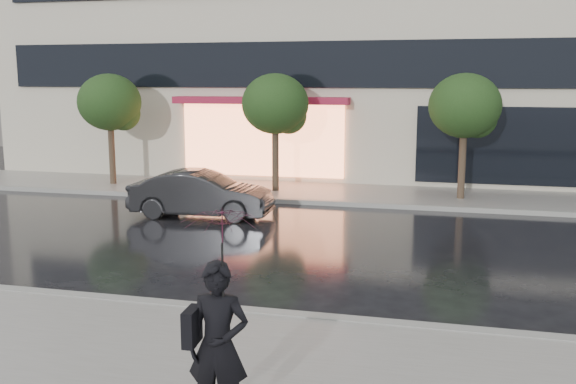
% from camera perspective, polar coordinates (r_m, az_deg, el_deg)
% --- Properties ---
extents(ground, '(120.00, 120.00, 0.00)m').
position_cam_1_polar(ground, '(11.40, 0.56, -9.53)').
color(ground, black).
rests_on(ground, ground).
extents(sidewalk_near, '(60.00, 4.50, 0.12)m').
position_cam_1_polar(sidewalk_near, '(8.49, -4.68, -16.28)').
color(sidewalk_near, slate).
rests_on(sidewalk_near, ground).
extents(sidewalk_far, '(60.00, 3.50, 0.12)m').
position_cam_1_polar(sidewalk_far, '(21.19, 6.93, -0.23)').
color(sidewalk_far, slate).
rests_on(sidewalk_far, ground).
extents(curb_near, '(60.00, 0.25, 0.14)m').
position_cam_1_polar(curb_near, '(10.47, -0.72, -10.95)').
color(curb_near, gray).
rests_on(curb_near, ground).
extents(curb_far, '(60.00, 0.25, 0.14)m').
position_cam_1_polar(curb_far, '(19.48, 6.30, -1.10)').
color(curb_far, gray).
rests_on(curb_far, ground).
extents(tree_far_west, '(2.20, 2.20, 3.99)m').
position_cam_1_polar(tree_far_west, '(23.46, -15.41, 7.52)').
color(tree_far_west, '#33261C').
rests_on(tree_far_west, ground).
extents(tree_mid_west, '(2.20, 2.20, 3.99)m').
position_cam_1_polar(tree_mid_west, '(21.20, -0.96, 7.64)').
color(tree_mid_west, '#33261C').
rests_on(tree_mid_west, ground).
extents(tree_mid_east, '(2.20, 2.20, 3.99)m').
position_cam_1_polar(tree_mid_east, '(20.51, 15.60, 7.19)').
color(tree_mid_east, '#33261C').
rests_on(tree_mid_east, ground).
extents(parked_car, '(3.99, 1.55, 1.30)m').
position_cam_1_polar(parked_car, '(17.98, -7.71, -0.19)').
color(parked_car, black).
rests_on(parked_car, ground).
extents(pedestrian_with_umbrella, '(0.87, 0.88, 2.40)m').
position_cam_1_polar(pedestrian_with_umbrella, '(6.81, -6.09, -9.22)').
color(pedestrian_with_umbrella, black).
rests_on(pedestrian_with_umbrella, sidewalk_near).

